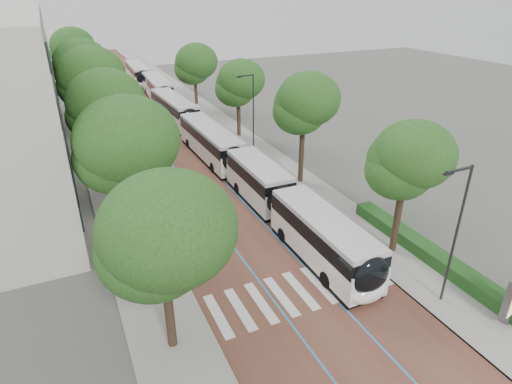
# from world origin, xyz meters

# --- Properties ---
(ground) EXTENTS (160.00, 160.00, 0.00)m
(ground) POSITION_xyz_m (0.00, 0.00, 0.00)
(ground) COLOR #51544C
(ground) RESTS_ON ground
(road) EXTENTS (11.00, 140.00, 0.02)m
(road) POSITION_xyz_m (0.00, 40.00, 0.01)
(road) COLOR brown
(road) RESTS_ON ground
(sidewalk_left) EXTENTS (4.00, 140.00, 0.12)m
(sidewalk_left) POSITION_xyz_m (-7.50, 40.00, 0.06)
(sidewalk_left) COLOR #999591
(sidewalk_left) RESTS_ON ground
(sidewalk_right) EXTENTS (4.00, 140.00, 0.12)m
(sidewalk_right) POSITION_xyz_m (7.50, 40.00, 0.06)
(sidewalk_right) COLOR #999591
(sidewalk_right) RESTS_ON ground
(kerb_left) EXTENTS (0.20, 140.00, 0.14)m
(kerb_left) POSITION_xyz_m (-5.60, 40.00, 0.06)
(kerb_left) COLOR gray
(kerb_left) RESTS_ON ground
(kerb_right) EXTENTS (0.20, 140.00, 0.14)m
(kerb_right) POSITION_xyz_m (5.60, 40.00, 0.06)
(kerb_right) COLOR gray
(kerb_right) RESTS_ON ground
(zebra_crossing) EXTENTS (10.55, 3.60, 0.01)m
(zebra_crossing) POSITION_xyz_m (0.20, 1.00, 0.03)
(zebra_crossing) COLOR silver
(zebra_crossing) RESTS_ON ground
(lane_line_left) EXTENTS (0.12, 126.00, 0.01)m
(lane_line_left) POSITION_xyz_m (-1.60, 40.00, 0.02)
(lane_line_left) COLOR #2784C5
(lane_line_left) RESTS_ON road
(lane_line_right) EXTENTS (0.12, 126.00, 0.01)m
(lane_line_right) POSITION_xyz_m (1.60, 40.00, 0.02)
(lane_line_right) COLOR #2784C5
(lane_line_right) RESTS_ON road
(hedge) EXTENTS (1.20, 14.00, 0.80)m
(hedge) POSITION_xyz_m (9.10, 0.00, 0.52)
(hedge) COLOR #1A4116
(hedge) RESTS_ON sidewalk_right
(streetlight_near) EXTENTS (1.82, 0.20, 8.00)m
(streetlight_near) POSITION_xyz_m (6.62, -3.00, 4.82)
(streetlight_near) COLOR #2A2B2D
(streetlight_near) RESTS_ON sidewalk_right
(streetlight_far) EXTENTS (1.82, 0.20, 8.00)m
(streetlight_far) POSITION_xyz_m (6.62, 22.00, 4.82)
(streetlight_far) COLOR #2A2B2D
(streetlight_far) RESTS_ON sidewalk_right
(lamp_post_left) EXTENTS (0.14, 0.14, 8.00)m
(lamp_post_left) POSITION_xyz_m (-6.10, 8.00, 4.12)
(lamp_post_left) COLOR #2A2B2D
(lamp_post_left) RESTS_ON sidewalk_left
(trees_left) EXTENTS (6.40, 61.11, 10.21)m
(trees_left) POSITION_xyz_m (-7.50, 26.51, 6.99)
(trees_left) COLOR black
(trees_left) RESTS_ON ground
(trees_right) EXTENTS (5.91, 47.36, 9.03)m
(trees_right) POSITION_xyz_m (7.70, 25.37, 5.98)
(trees_right) COLOR black
(trees_right) RESTS_ON ground
(lead_bus) EXTENTS (2.63, 18.41, 3.20)m
(lead_bus) POSITION_xyz_m (2.87, 6.80, 1.63)
(lead_bus) COLOR black
(lead_bus) RESTS_ON ground
(bus_queued_0) EXTENTS (2.76, 12.44, 3.20)m
(bus_queued_0) POSITION_xyz_m (2.49, 22.35, 1.62)
(bus_queued_0) COLOR white
(bus_queued_0) RESTS_ON ground
(bus_queued_1) EXTENTS (3.12, 12.50, 3.20)m
(bus_queued_1) POSITION_xyz_m (2.48, 36.02, 1.62)
(bus_queued_1) COLOR white
(bus_queued_1) RESTS_ON ground
(bus_queued_2) EXTENTS (3.03, 12.49, 3.20)m
(bus_queued_2) POSITION_xyz_m (3.31, 48.91, 1.62)
(bus_queued_2) COLOR white
(bus_queued_2) RESTS_ON ground
(bus_queued_3) EXTENTS (2.96, 12.48, 3.20)m
(bus_queued_3) POSITION_xyz_m (2.94, 62.29, 1.62)
(bus_queued_3) COLOR white
(bus_queued_3) RESTS_ON ground
(ad_panel) EXTENTS (1.34, 0.61, 2.69)m
(ad_panel) POSITION_xyz_m (8.52, -5.67, 1.53)
(ad_panel) COLOR #59595B
(ad_panel) RESTS_ON sidewalk_right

